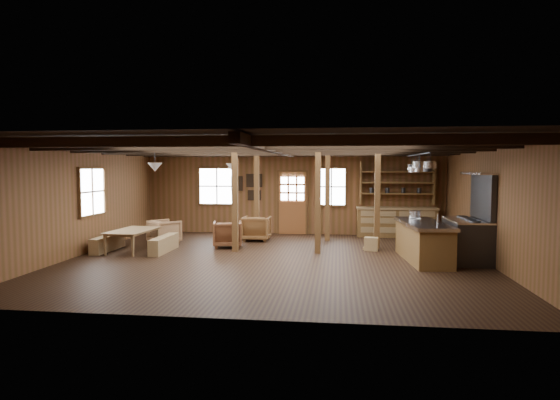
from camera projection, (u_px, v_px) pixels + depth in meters
name	position (u px, v px, depth m)	size (l,w,h in m)	color
room	(275.00, 202.00, 11.28)	(10.04, 9.04, 2.84)	black
ceiling_joists	(276.00, 149.00, 11.37)	(9.80, 8.82, 0.18)	black
timber_posts	(303.00, 197.00, 13.28)	(3.95, 2.35, 2.80)	#482A14
back_door	(292.00, 208.00, 15.72)	(1.02, 0.08, 2.15)	brown
window_back_left	(217.00, 186.00, 16.00)	(1.32, 0.06, 1.32)	white
window_back_right	(331.00, 187.00, 15.52)	(1.02, 0.06, 1.32)	white
window_left	(92.00, 192.00, 12.37)	(0.14, 1.24, 1.32)	white
notice_boards	(249.00, 185.00, 15.86)	(1.08, 0.03, 0.90)	silver
back_counter	(396.00, 218.00, 15.08)	(2.55, 0.60, 2.45)	brown
pendant_lamps	(196.00, 167.00, 12.49)	(1.86, 2.36, 0.66)	#2C2C2F
pot_rack	(418.00, 166.00, 11.13)	(0.44, 3.00, 0.45)	#2C2C2F
kitchen_island	(423.00, 241.00, 11.21)	(1.10, 2.57, 1.20)	brown
step_stool	(371.00, 244.00, 12.61)	(0.40, 0.29, 0.36)	olive
commercial_range	(470.00, 233.00, 11.14)	(0.88, 1.72, 2.12)	#2C2C2F
dining_table	(134.00, 240.00, 12.52)	(1.64, 0.92, 0.58)	brown
bench_wall	(108.00, 243.00, 12.61)	(0.28, 1.49, 0.41)	olive
bench_aisle	(164.00, 244.00, 12.42)	(0.28, 1.51, 0.41)	olive
armchair_a	(227.00, 234.00, 13.14)	(0.78, 0.80, 0.73)	brown
armchair_b	(256.00, 228.00, 14.32)	(0.81, 0.83, 0.76)	brown
armchair_c	(164.00, 232.00, 13.76)	(0.76, 0.78, 0.71)	#916742
counter_pot	(415.00, 214.00, 12.17)	(0.30, 0.30, 0.18)	silver
bowl	(416.00, 220.00, 11.36)	(0.26, 0.26, 0.06)	silver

